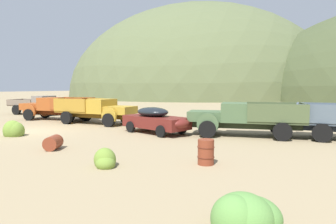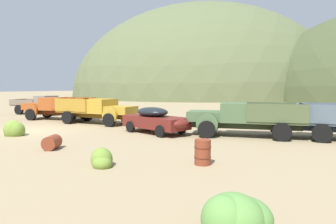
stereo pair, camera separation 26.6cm
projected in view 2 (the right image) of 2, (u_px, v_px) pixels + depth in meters
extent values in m
plane|color=#998460|center=(30.00, 131.00, 18.76)|extent=(300.00, 300.00, 0.00)
ellipsoid|color=#56603D|center=(205.00, 96.00, 90.48)|extent=(74.10, 78.64, 52.24)
cube|color=#3D322D|center=(42.00, 108.00, 30.38)|extent=(6.00, 2.60, 0.36)
cube|color=slate|center=(60.00, 104.00, 29.64)|extent=(2.30, 2.21, 0.55)
cube|color=#B7B2A8|center=(67.00, 104.00, 29.36)|extent=(0.41, 1.19, 0.44)
cylinder|color=slate|center=(50.00, 108.00, 28.76)|extent=(1.20, 0.50, 1.20)
cylinder|color=slate|center=(64.00, 107.00, 30.74)|extent=(1.20, 0.50, 1.20)
cube|color=slate|center=(46.00, 101.00, 30.14)|extent=(1.89, 2.33, 1.05)
cube|color=black|center=(51.00, 99.00, 29.92)|extent=(0.52, 1.67, 0.59)
cube|color=#746354|center=(29.00, 105.00, 30.88)|extent=(3.48, 2.87, 0.12)
cube|color=#746354|center=(21.00, 102.00, 29.86)|extent=(2.92, 0.93, 0.55)
cube|color=#746354|center=(37.00, 101.00, 31.85)|extent=(2.92, 0.93, 0.55)
cube|color=#746354|center=(18.00, 102.00, 31.32)|extent=(0.68, 2.06, 0.55)
cylinder|color=black|center=(50.00, 111.00, 28.73)|extent=(1.00, 0.53, 0.96)
cylinder|color=black|center=(65.00, 109.00, 30.81)|extent=(1.00, 0.53, 0.96)
cylinder|color=black|center=(19.00, 110.00, 29.96)|extent=(1.00, 0.53, 0.96)
cylinder|color=black|center=(35.00, 108.00, 32.04)|extent=(1.00, 0.53, 0.96)
cube|color=#51220D|center=(58.00, 112.00, 25.31)|extent=(5.84, 2.79, 0.36)
cube|color=#A34C1E|center=(37.00, 106.00, 25.85)|extent=(2.29, 2.17, 0.55)
cube|color=#B7B2A8|center=(28.00, 106.00, 26.09)|extent=(0.45, 1.11, 0.44)
cylinder|color=#A34C1E|center=(47.00, 109.00, 26.76)|extent=(1.19, 0.56, 1.20)
cylinder|color=#A34C1E|center=(31.00, 111.00, 24.87)|extent=(1.19, 0.56, 1.20)
cube|color=#A34C1E|center=(52.00, 104.00, 25.40)|extent=(1.91, 2.25, 1.05)
cube|color=black|center=(46.00, 101.00, 25.54)|extent=(0.58, 1.55, 0.59)
cube|color=#97471E|center=(75.00, 110.00, 24.85)|extent=(3.45, 2.85, 0.12)
cube|color=#97471E|center=(81.00, 103.00, 25.76)|extent=(2.83, 1.06, 0.95)
cube|color=#97471E|center=(67.00, 104.00, 23.85)|extent=(2.83, 1.06, 0.95)
cube|color=#97471E|center=(89.00, 103.00, 24.42)|extent=(0.75, 1.92, 0.95)
cylinder|color=black|center=(47.00, 113.00, 26.83)|extent=(1.00, 0.58, 0.96)
cylinder|color=black|center=(31.00, 115.00, 24.84)|extent=(1.00, 0.58, 0.96)
cylinder|color=black|center=(84.00, 114.00, 25.82)|extent=(1.00, 0.58, 0.96)
cylinder|color=black|center=(70.00, 116.00, 23.82)|extent=(1.00, 0.58, 0.96)
cube|color=#593D12|center=(97.00, 115.00, 22.63)|extent=(6.09, 1.95, 0.36)
cube|color=#B28928|center=(121.00, 110.00, 21.64)|extent=(2.16, 2.04, 0.55)
cube|color=#B7B2A8|center=(131.00, 111.00, 21.26)|extent=(0.27, 1.21, 0.44)
cylinder|color=#B28928|center=(110.00, 116.00, 20.84)|extent=(1.21, 0.37, 1.20)
cylinder|color=#B28928|center=(126.00, 114.00, 22.72)|extent=(1.21, 0.37, 1.20)
cube|color=#B28928|center=(103.00, 106.00, 22.32)|extent=(1.70, 2.22, 1.05)
cube|color=black|center=(110.00, 103.00, 22.04)|extent=(0.33, 1.70, 0.59)
cube|color=#A47826|center=(80.00, 111.00, 23.31)|extent=(3.34, 2.57, 0.12)
cube|color=#A47826|center=(70.00, 105.00, 22.32)|extent=(3.01, 0.59, 0.95)
cube|color=#A47826|center=(89.00, 104.00, 24.22)|extent=(3.01, 0.59, 0.95)
cube|color=#A47826|center=(66.00, 104.00, 23.89)|extent=(0.44, 2.10, 0.95)
cylinder|color=black|center=(109.00, 120.00, 20.81)|extent=(0.99, 0.43, 0.96)
cylinder|color=black|center=(127.00, 117.00, 22.79)|extent=(0.99, 0.43, 0.96)
cylinder|color=black|center=(68.00, 118.00, 22.47)|extent=(0.99, 0.43, 0.96)
cylinder|color=black|center=(87.00, 115.00, 24.45)|extent=(0.99, 0.43, 0.96)
cube|color=maroon|center=(155.00, 122.00, 18.01)|extent=(4.55, 2.45, 0.68)
ellipsoid|color=black|center=(152.00, 112.00, 18.14)|extent=(2.47, 1.89, 0.57)
ellipsoid|color=maroon|center=(179.00, 124.00, 16.64)|extent=(1.18, 1.52, 0.61)
cylinder|color=black|center=(160.00, 131.00, 16.49)|extent=(0.70, 0.32, 0.68)
cylinder|color=black|center=(181.00, 128.00, 17.71)|extent=(0.70, 0.32, 0.68)
cylinder|color=black|center=(130.00, 127.00, 18.37)|extent=(0.70, 0.32, 0.68)
cylinder|color=black|center=(151.00, 124.00, 19.59)|extent=(0.70, 0.32, 0.68)
cube|color=#232B1B|center=(244.00, 125.00, 16.84)|extent=(6.01, 2.99, 0.36)
cube|color=#47603D|center=(205.00, 116.00, 17.37)|extent=(2.39, 2.30, 0.55)
cube|color=#B7B2A8|center=(190.00, 116.00, 17.60)|extent=(0.49, 1.16, 0.44)
cylinder|color=#47603D|center=(211.00, 120.00, 18.33)|extent=(1.19, 0.58, 1.20)
cylinder|color=#47603D|center=(207.00, 124.00, 16.33)|extent=(1.19, 0.58, 1.20)
cube|color=#47603D|center=(234.00, 112.00, 16.92)|extent=(2.00, 2.37, 1.05)
cube|color=black|center=(223.00, 108.00, 17.07)|extent=(0.63, 1.62, 0.59)
cube|color=#495735|center=(275.00, 121.00, 16.39)|extent=(3.58, 3.02, 0.12)
cube|color=#495735|center=(274.00, 110.00, 17.36)|extent=(2.90, 1.13, 0.95)
cube|color=#495735|center=(277.00, 113.00, 15.33)|extent=(2.90, 1.13, 0.95)
cube|color=#495735|center=(304.00, 112.00, 15.97)|extent=(0.81, 2.01, 0.95)
cylinder|color=black|center=(211.00, 124.00, 18.41)|extent=(1.00, 0.59, 0.96)
cylinder|color=black|center=(207.00, 129.00, 16.30)|extent=(1.00, 0.59, 0.96)
cylinder|color=black|center=(278.00, 127.00, 17.42)|extent=(1.00, 0.59, 0.96)
cylinder|color=black|center=(282.00, 132.00, 15.31)|extent=(1.00, 0.59, 0.96)
cube|color=#4D5B67|center=(327.00, 123.00, 15.75)|extent=(3.34, 2.52, 0.12)
cube|color=#4D5B67|center=(329.00, 114.00, 14.78)|extent=(3.02, 0.60, 0.95)
cube|color=#4D5B67|center=(326.00, 111.00, 16.62)|extent=(3.02, 0.60, 0.95)
cube|color=#4D5B67|center=(297.00, 112.00, 16.32)|extent=(0.43, 2.04, 0.95)
cylinder|color=black|center=(322.00, 133.00, 14.93)|extent=(0.99, 0.43, 0.96)
cylinder|color=black|center=(321.00, 128.00, 16.85)|extent=(0.99, 0.43, 0.96)
cylinder|color=brown|center=(52.00, 142.00, 13.36)|extent=(1.00, 1.07, 0.63)
cylinder|color=brown|center=(203.00, 152.00, 10.74)|extent=(0.59, 0.59, 0.92)
torus|color=#552315|center=(203.00, 147.00, 10.72)|extent=(0.63, 0.63, 0.03)
torus|color=#552315|center=(203.00, 157.00, 10.75)|extent=(0.63, 0.63, 0.03)
ellipsoid|color=#5B8E42|center=(224.00, 220.00, 5.68)|extent=(0.92, 0.83, 0.98)
ellipsoid|color=#5B8E42|center=(234.00, 218.00, 5.80)|extent=(1.21, 1.09, 0.97)
ellipsoid|color=#5B8E42|center=(244.00, 217.00, 5.93)|extent=(1.15, 1.04, 0.81)
ellipsoid|color=olive|center=(102.00, 163.00, 10.38)|extent=(0.73, 0.66, 0.53)
ellipsoid|color=olive|center=(102.00, 159.00, 10.58)|extent=(0.82, 0.74, 0.85)
ellipsoid|color=olive|center=(10.00, 133.00, 17.09)|extent=(0.75, 0.67, 0.55)
ellipsoid|color=olive|center=(16.00, 131.00, 17.10)|extent=(1.08, 0.97, 1.06)
ellipsoid|color=olive|center=(13.00, 130.00, 17.11)|extent=(1.11, 1.00, 1.16)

